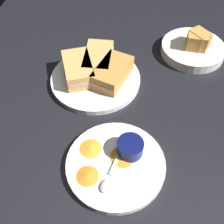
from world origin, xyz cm
name	(u,v)px	position (x,y,z in cm)	size (l,w,h in cm)	color
ground_plane	(132,92)	(0.00, 0.00, -1.50)	(110.00, 110.00, 3.00)	black
plate_sandwich_main	(96,79)	(-1.40, -10.88, 0.80)	(25.92, 25.92, 1.60)	white
sandwich_half_near	(112,73)	(-1.38, -5.96, 4.00)	(14.78, 11.28, 4.80)	#C68C42
sandwich_half_far	(98,60)	(-6.33, -10.87, 4.00)	(13.48, 8.02, 4.80)	tan
sandwich_half_extra	(78,69)	(-1.42, -15.81, 4.00)	(14.91, 11.90, 4.80)	tan
ramekin_dark_sauce	(76,68)	(-2.33, -16.64, 3.40)	(7.01, 7.01, 3.32)	#0C144C
spoon_by_dark_ramekin	(95,75)	(-1.71, -11.11, 1.96)	(2.59, 9.96, 0.80)	silver
plate_chips_companion	(116,164)	(25.25, -1.28, 0.80)	(22.63, 22.63, 1.60)	white
ramekin_light_gravy	(130,147)	(21.85, 1.54, 3.48)	(6.12, 6.12, 3.49)	#0C144C
spoon_by_gravy_ramekin	(108,181)	(29.97, -2.34, 1.96)	(9.94, 3.62, 0.80)	silver
plantain_chip_scatter	(106,159)	(24.71, -3.63, 1.90)	(13.26, 15.38, 0.60)	orange
bread_basket_rear	(193,48)	(-18.40, 17.56, 2.22)	(19.94, 19.94, 8.08)	silver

